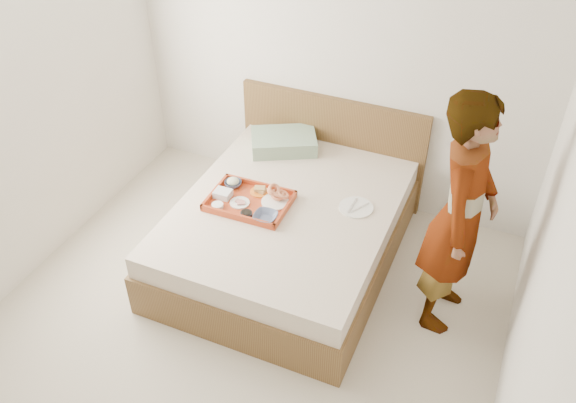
{
  "coord_description": "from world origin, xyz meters",
  "views": [
    {
      "loc": [
        1.43,
        -2.24,
        3.34
      ],
      "look_at": [
        0.07,
        0.9,
        0.65
      ],
      "focal_mm": 37.48,
      "sensor_mm": 36.0,
      "label": 1
    }
  ],
  "objects_px": {
    "tray": "(249,201)",
    "dinner_plate": "(356,207)",
    "person": "(460,216)",
    "bed": "(287,231)"
  },
  "relations": [
    {
      "from": "bed",
      "to": "tray",
      "type": "height_order",
      "value": "tray"
    },
    {
      "from": "tray",
      "to": "dinner_plate",
      "type": "relative_size",
      "value": 2.35
    },
    {
      "from": "tray",
      "to": "person",
      "type": "xyz_separation_m",
      "value": [
        1.51,
        0.02,
        0.33
      ]
    },
    {
      "from": "person",
      "to": "bed",
      "type": "bearing_deg",
      "value": 89.42
    },
    {
      "from": "tray",
      "to": "dinner_plate",
      "type": "bearing_deg",
      "value": 18.23
    },
    {
      "from": "tray",
      "to": "person",
      "type": "height_order",
      "value": "person"
    },
    {
      "from": "dinner_plate",
      "to": "person",
      "type": "height_order",
      "value": "person"
    },
    {
      "from": "bed",
      "to": "tray",
      "type": "distance_m",
      "value": 0.41
    },
    {
      "from": "bed",
      "to": "person",
      "type": "bearing_deg",
      "value": -3.53
    },
    {
      "from": "dinner_plate",
      "to": "person",
      "type": "xyz_separation_m",
      "value": [
        0.76,
        -0.25,
        0.35
      ]
    }
  ]
}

